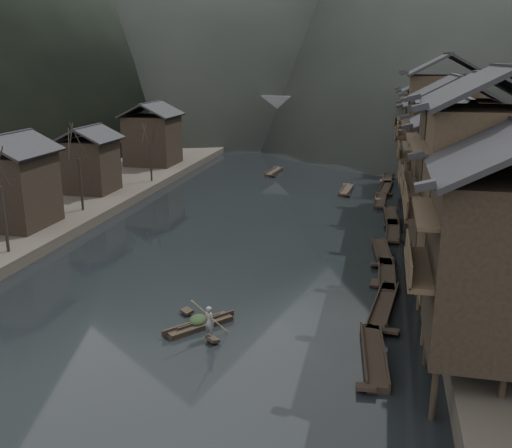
# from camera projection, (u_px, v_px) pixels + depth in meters

# --- Properties ---
(water) EXTENTS (300.00, 300.00, 0.00)m
(water) POSITION_uv_depth(u_px,v_px,m) (200.00, 299.00, 38.12)
(water) COLOR black
(water) RESTS_ON ground
(left_bank) EXTENTS (40.00, 200.00, 1.20)m
(left_bank) POSITION_uv_depth(u_px,v_px,m) (55.00, 165.00, 82.75)
(left_bank) COLOR #2D2823
(left_bank) RESTS_ON ground
(stilt_houses) EXTENTS (9.00, 67.60, 16.21)m
(stilt_houses) POSITION_uv_depth(u_px,v_px,m) (453.00, 138.00, 49.63)
(stilt_houses) COLOR black
(stilt_houses) RESTS_ON ground
(left_houses) EXTENTS (8.10, 53.20, 8.73)m
(left_houses) POSITION_uv_depth(u_px,v_px,m) (71.00, 156.00, 59.67)
(left_houses) COLOR black
(left_houses) RESTS_ON left_bank
(bare_trees) EXTENTS (3.73, 44.21, 7.46)m
(bare_trees) POSITION_uv_depth(u_px,v_px,m) (38.00, 167.00, 48.03)
(bare_trees) COLOR black
(bare_trees) RESTS_ON left_bank
(moored_sampans) EXTENTS (2.67, 56.11, 0.47)m
(moored_sampans) POSITION_uv_depth(u_px,v_px,m) (386.00, 230.00, 52.72)
(moored_sampans) COLOR black
(moored_sampans) RESTS_ON water
(midriver_boats) EXTENTS (15.20, 45.25, 0.45)m
(midriver_boats) POSITION_uv_depth(u_px,v_px,m) (314.00, 163.00, 86.51)
(midriver_boats) COLOR black
(midriver_boats) RESTS_ON water
(stone_bridge) EXTENTS (40.00, 6.00, 9.00)m
(stone_bridge) POSITION_uv_depth(u_px,v_px,m) (321.00, 117.00, 104.17)
(stone_bridge) COLOR #4C4C4F
(stone_bridge) RESTS_ON ground
(hero_sampan) EXTENTS (3.62, 4.16, 0.43)m
(hero_sampan) POSITION_uv_depth(u_px,v_px,m) (199.00, 325.00, 33.95)
(hero_sampan) COLOR black
(hero_sampan) RESTS_ON water
(cargo_heap) EXTENTS (1.04, 1.36, 0.62)m
(cargo_heap) POSITION_uv_depth(u_px,v_px,m) (198.00, 315.00, 33.98)
(cargo_heap) COLOR black
(cargo_heap) RESTS_ON hero_sampan
(boatman) EXTENTS (0.80, 0.69, 1.86)m
(boatman) POSITION_uv_depth(u_px,v_px,m) (209.00, 318.00, 32.21)
(boatman) COLOR slate
(boatman) RESTS_ON hero_sampan
(bamboo_pole) EXTENTS (1.56, 2.74, 3.32)m
(bamboo_pole) POSITION_uv_depth(u_px,v_px,m) (212.00, 275.00, 31.44)
(bamboo_pole) COLOR #8C7A51
(bamboo_pole) RESTS_ON boatman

